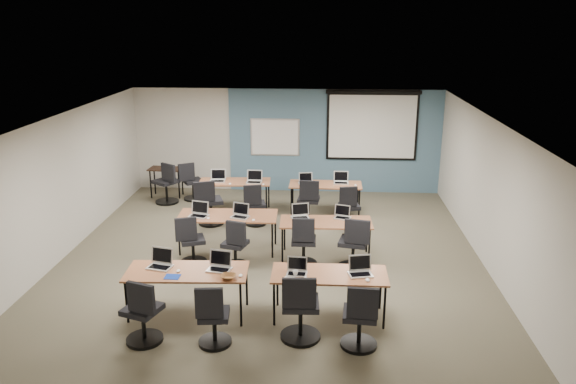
# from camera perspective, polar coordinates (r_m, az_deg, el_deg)

# --- Properties ---
(floor) EXTENTS (8.00, 9.00, 0.02)m
(floor) POSITION_cam_1_polar(r_m,az_deg,el_deg) (10.89, -1.70, -6.70)
(floor) COLOR #6B6354
(floor) RESTS_ON ground
(ceiling) EXTENTS (8.00, 9.00, 0.02)m
(ceiling) POSITION_cam_1_polar(r_m,az_deg,el_deg) (10.10, -1.84, 7.44)
(ceiling) COLOR white
(ceiling) RESTS_ON ground
(wall_back) EXTENTS (8.00, 0.04, 2.70)m
(wall_back) POSITION_cam_1_polar(r_m,az_deg,el_deg) (14.76, -0.14, 5.24)
(wall_back) COLOR beige
(wall_back) RESTS_ON ground
(wall_front) EXTENTS (8.00, 0.04, 2.70)m
(wall_front) POSITION_cam_1_polar(r_m,az_deg,el_deg) (6.29, -5.67, -12.04)
(wall_front) COLOR beige
(wall_front) RESTS_ON ground
(wall_left) EXTENTS (0.04, 9.00, 2.70)m
(wall_left) POSITION_cam_1_polar(r_m,az_deg,el_deg) (11.49, -22.05, 0.47)
(wall_left) COLOR beige
(wall_left) RESTS_ON ground
(wall_right) EXTENTS (0.04, 9.00, 2.70)m
(wall_right) POSITION_cam_1_polar(r_m,az_deg,el_deg) (10.81, 19.85, -0.30)
(wall_right) COLOR beige
(wall_right) RESTS_ON ground
(blue_accent_panel) EXTENTS (5.50, 0.04, 2.70)m
(blue_accent_panel) POSITION_cam_1_polar(r_m,az_deg,el_deg) (14.70, 4.74, 5.14)
(blue_accent_panel) COLOR #3D5977
(blue_accent_panel) RESTS_ON wall_back
(whiteboard) EXTENTS (1.28, 0.03, 0.98)m
(whiteboard) POSITION_cam_1_polar(r_m,az_deg,el_deg) (14.69, -1.33, 5.58)
(whiteboard) COLOR silver
(whiteboard) RESTS_ON wall_back
(projector_screen) EXTENTS (2.40, 0.10, 1.82)m
(projector_screen) POSITION_cam_1_polar(r_m,az_deg,el_deg) (14.59, 8.56, 7.05)
(projector_screen) COLOR black
(projector_screen) RESTS_ON wall_back
(training_table_front_left) EXTENTS (1.85, 0.77, 0.73)m
(training_table_front_left) POSITION_cam_1_polar(r_m,az_deg,el_deg) (8.80, -10.21, -8.13)
(training_table_front_left) COLOR olive
(training_table_front_left) RESTS_ON floor
(training_table_front_right) EXTENTS (1.75, 0.73, 0.73)m
(training_table_front_right) POSITION_cam_1_polar(r_m,az_deg,el_deg) (8.60, 4.22, -8.54)
(training_table_front_right) COLOR olive
(training_table_front_right) RESTS_ON floor
(training_table_mid_left) EXTENTS (1.93, 0.80, 0.73)m
(training_table_mid_left) POSITION_cam_1_polar(r_m,az_deg,el_deg) (11.07, -6.13, -2.54)
(training_table_mid_left) COLOR #935B38
(training_table_mid_left) RESTS_ON floor
(training_table_mid_right) EXTENTS (1.74, 0.73, 0.73)m
(training_table_mid_right) POSITION_cam_1_polar(r_m,az_deg,el_deg) (10.69, 3.87, -3.24)
(training_table_mid_right) COLOR olive
(training_table_mid_right) RESTS_ON floor
(training_table_back_left) EXTENTS (1.67, 0.70, 0.73)m
(training_table_back_left) POSITION_cam_1_polar(r_m,az_deg,el_deg) (13.34, -5.42, 0.89)
(training_table_back_left) COLOR #A77E4A
(training_table_back_left) RESTS_ON floor
(training_table_back_right) EXTENTS (1.68, 0.70, 0.73)m
(training_table_back_right) POSITION_cam_1_polar(r_m,az_deg,el_deg) (13.09, 3.82, 0.61)
(training_table_back_right) COLOR brown
(training_table_back_right) RESTS_ON floor
(laptop_0) EXTENTS (0.36, 0.31, 0.27)m
(laptop_0) POSITION_cam_1_polar(r_m,az_deg,el_deg) (8.98, -12.82, -6.98)
(laptop_0) COLOR #B0B0B5
(laptop_0) RESTS_ON training_table_front_left
(mouse_0) EXTENTS (0.06, 0.10, 0.03)m
(mouse_0) POSITION_cam_1_polar(r_m,az_deg,el_deg) (8.77, -11.09, -7.87)
(mouse_0) COLOR white
(mouse_0) RESTS_ON training_table_front_left
(task_chair_0) EXTENTS (0.54, 0.52, 1.00)m
(task_chair_0) POSITION_cam_1_polar(r_m,az_deg,el_deg) (8.30, -14.53, -12.18)
(task_chair_0) COLOR black
(task_chair_0) RESTS_ON floor
(laptop_1) EXTENTS (0.35, 0.30, 0.27)m
(laptop_1) POSITION_cam_1_polar(r_m,az_deg,el_deg) (8.74, -6.96, -7.36)
(laptop_1) COLOR #B7B7B9
(laptop_1) RESTS_ON training_table_front_left
(mouse_1) EXTENTS (0.07, 0.10, 0.03)m
(mouse_1) POSITION_cam_1_polar(r_m,az_deg,el_deg) (8.50, -4.85, -8.45)
(mouse_1) COLOR white
(mouse_1) RESTS_ON training_table_front_left
(task_chair_1) EXTENTS (0.47, 0.47, 0.96)m
(task_chair_1) POSITION_cam_1_polar(r_m,az_deg,el_deg) (8.07, -7.62, -12.83)
(task_chair_1) COLOR black
(task_chair_1) RESTS_ON floor
(laptop_2) EXTENTS (0.30, 0.26, 0.23)m
(laptop_2) POSITION_cam_1_polar(r_m,az_deg,el_deg) (8.54, 0.91, -7.89)
(laptop_2) COLOR silver
(laptop_2) RESTS_ON training_table_front_right
(mouse_2) EXTENTS (0.06, 0.10, 0.03)m
(mouse_2) POSITION_cam_1_polar(r_m,az_deg,el_deg) (8.39, 1.79, -8.75)
(mouse_2) COLOR white
(mouse_2) RESTS_ON training_table_front_right
(task_chair_2) EXTENTS (0.58, 0.58, 1.05)m
(task_chair_2) POSITION_cam_1_polar(r_m,az_deg,el_deg) (8.11, 1.25, -12.13)
(task_chair_2) COLOR black
(task_chair_2) RESTS_ON floor
(laptop_3) EXTENTS (0.35, 0.30, 0.26)m
(laptop_3) POSITION_cam_1_polar(r_m,az_deg,el_deg) (8.59, 7.35, -7.83)
(laptop_3) COLOR #A0A0AD
(laptop_3) RESTS_ON training_table_front_right
(mouse_3) EXTENTS (0.08, 0.11, 0.04)m
(mouse_3) POSITION_cam_1_polar(r_m,az_deg,el_deg) (8.41, 8.08, -8.84)
(mouse_3) COLOR white
(mouse_3) RESTS_ON training_table_front_right
(task_chair_3) EXTENTS (0.52, 0.52, 1.00)m
(task_chair_3) POSITION_cam_1_polar(r_m,az_deg,el_deg) (8.01, 7.34, -12.91)
(task_chair_3) COLOR black
(task_chair_3) RESTS_ON floor
(laptop_4) EXTENTS (0.36, 0.30, 0.27)m
(laptop_4) POSITION_cam_1_polar(r_m,az_deg,el_deg) (11.07, -9.02, -2.07)
(laptop_4) COLOR #B7B7BF
(laptop_4) RESTS_ON training_table_mid_left
(mouse_4) EXTENTS (0.09, 0.11, 0.04)m
(mouse_4) POSITION_cam_1_polar(r_m,az_deg,el_deg) (10.89, -8.11, -2.65)
(mouse_4) COLOR white
(mouse_4) RESTS_ON training_table_mid_left
(task_chair_4) EXTENTS (0.51, 0.49, 0.97)m
(task_chair_4) POSITION_cam_1_polar(r_m,az_deg,el_deg) (10.62, -9.80, -5.26)
(task_chair_4) COLOR black
(task_chair_4) RESTS_ON floor
(laptop_5) EXTENTS (0.34, 0.29, 0.26)m
(laptop_5) POSITION_cam_1_polar(r_m,az_deg,el_deg) (10.92, -4.87, -2.21)
(laptop_5) COLOR silver
(laptop_5) RESTS_ON training_table_mid_left
(mouse_5) EXTENTS (0.07, 0.10, 0.03)m
(mouse_5) POSITION_cam_1_polar(r_m,az_deg,el_deg) (10.71, -3.53, -2.86)
(mouse_5) COLOR white
(mouse_5) RESTS_ON training_table_mid_left
(task_chair_5) EXTENTS (0.48, 0.47, 0.95)m
(task_chair_5) POSITION_cam_1_polar(r_m,az_deg,el_deg) (10.38, -5.36, -5.67)
(task_chair_5) COLOR black
(task_chair_5) RESTS_ON floor
(laptop_6) EXTENTS (0.34, 0.29, 0.26)m
(laptop_6) POSITION_cam_1_polar(r_m,az_deg,el_deg) (10.85, 1.24, -2.27)
(laptop_6) COLOR #B6B6C5
(laptop_6) RESTS_ON training_table_mid_right
(mouse_6) EXTENTS (0.07, 0.10, 0.03)m
(mouse_6) POSITION_cam_1_polar(r_m,az_deg,el_deg) (10.68, 2.01, -2.90)
(mouse_6) COLOR white
(mouse_6) RESTS_ON training_table_mid_right
(task_chair_6) EXTENTS (0.50, 0.50, 0.99)m
(task_chair_6) POSITION_cam_1_polar(r_m,az_deg,el_deg) (10.40, 1.59, -5.45)
(task_chair_6) COLOR black
(task_chair_6) RESTS_ON floor
(laptop_7) EXTENTS (0.30, 0.26, 0.23)m
(laptop_7) POSITION_cam_1_polar(r_m,az_deg,el_deg) (10.88, 5.55, -2.32)
(laptop_7) COLOR silver
(laptop_7) RESTS_ON training_table_mid_right
(mouse_7) EXTENTS (0.07, 0.10, 0.04)m
(mouse_7) POSITION_cam_1_polar(r_m,az_deg,el_deg) (10.70, 6.78, -2.98)
(mouse_7) COLOR white
(mouse_7) RESTS_ON training_table_mid_right
(task_chair_7) EXTENTS (0.56, 0.56, 1.04)m
(task_chair_7) POSITION_cam_1_polar(r_m,az_deg,el_deg) (10.29, 6.72, -5.68)
(task_chair_7) COLOR black
(task_chair_7) RESTS_ON floor
(laptop_8) EXTENTS (0.35, 0.30, 0.27)m
(laptop_8) POSITION_cam_1_polar(r_m,az_deg,el_deg) (13.37, -7.15, 1.39)
(laptop_8) COLOR silver
(laptop_8) RESTS_ON training_table_back_left
(mouse_8) EXTENTS (0.08, 0.11, 0.03)m
(mouse_8) POSITION_cam_1_polar(r_m,az_deg,el_deg) (13.08, -5.91, 0.83)
(mouse_8) COLOR white
(mouse_8) RESTS_ON training_table_back_left
(task_chair_8) EXTENTS (0.59, 0.57, 1.04)m
(task_chair_8) POSITION_cam_1_polar(r_m,az_deg,el_deg) (12.56, -8.00, -1.42)
(task_chair_8) COLOR black
(task_chair_8) RESTS_ON floor
(laptop_9) EXTENTS (0.36, 0.30, 0.27)m
(laptop_9) POSITION_cam_1_polar(r_m,az_deg,el_deg) (13.20, -3.44, 1.29)
(laptop_9) COLOR #B1B1BF
(laptop_9) RESTS_ON training_table_back_left
(mouse_9) EXTENTS (0.07, 0.10, 0.03)m
(mouse_9) POSITION_cam_1_polar(r_m,az_deg,el_deg) (12.99, -2.52, 0.78)
(mouse_9) COLOR white
(mouse_9) RESTS_ON training_table_back_left
(task_chair_9) EXTENTS (0.48, 0.48, 0.97)m
(task_chair_9) POSITION_cam_1_polar(r_m,az_deg,el_deg) (12.44, -3.38, -1.64)
(task_chair_9) COLOR black
(task_chair_9) RESTS_ON floor
(laptop_10) EXTENTS (0.32, 0.27, 0.24)m
(laptop_10) POSITION_cam_1_polar(r_m,az_deg,el_deg) (13.07, 1.79, 1.13)
(laptop_10) COLOR silver
(laptop_10) RESTS_ON training_table_back_right
(mouse_10) EXTENTS (0.07, 0.10, 0.03)m
(mouse_10) POSITION_cam_1_polar(r_m,az_deg,el_deg) (12.88, 2.25, 0.64)
(mouse_10) COLOR white
(mouse_10) RESTS_ON training_table_back_right
(task_chair_10) EXTENTS (0.53, 0.53, 1.01)m
(task_chair_10) POSITION_cam_1_polar(r_m,az_deg,el_deg) (12.62, 2.11, -1.24)
(task_chair_10) COLOR black
(task_chair_10) RESTS_ON floor
(laptop_11) EXTENTS (0.34, 0.29, 0.26)m
(laptop_11) POSITION_cam_1_polar(r_m,az_deg,el_deg) (13.18, 5.41, 1.20)
(laptop_11) COLOR #B3B3BC
(laptop_11) RESTS_ON training_table_back_right
(mouse_11) EXTENTS (0.06, 0.10, 0.03)m
(mouse_11) POSITION_cam_1_polar(r_m,az_deg,el_deg) (13.00, 6.88, 0.69)
(mouse_11) COLOR white
(mouse_11) RESTS_ON training_table_back_right
(task_chair_11) EXTENTS (0.48, 0.48, 0.96)m
(task_chair_11) POSITION_cam_1_polar(r_m,az_deg,el_deg) (12.39, 6.20, -1.82)
(task_chair_11) COLOR black
(task_chair_11) RESTS_ON floor
(blue_mousepad) EXTENTS (0.23, 0.20, 0.01)m
(blue_mousepad) POSITION_cam_1_polar(r_m,az_deg,el_deg) (8.62, -11.67, -8.43)
(blue_mousepad) COLOR #0F2E98
(blue_mousepad) RESTS_ON training_table_front_left
(snack_bowl) EXTENTS (0.23, 0.23, 0.06)m
(snack_bowl) POSITION_cam_1_polar(r_m,az_deg,el_deg) (8.44, -6.08, -8.55)
(snack_bowl) COLOR #975532
(snack_bowl) RESTS_ON training_table_front_left
(snack_plate) EXTENTS (0.19, 0.19, 0.01)m
(snack_plate) POSITION_cam_1_polar(r_m,az_deg,el_deg) (8.39, 0.16, -8.78)
(snack_plate) COLOR white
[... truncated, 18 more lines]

